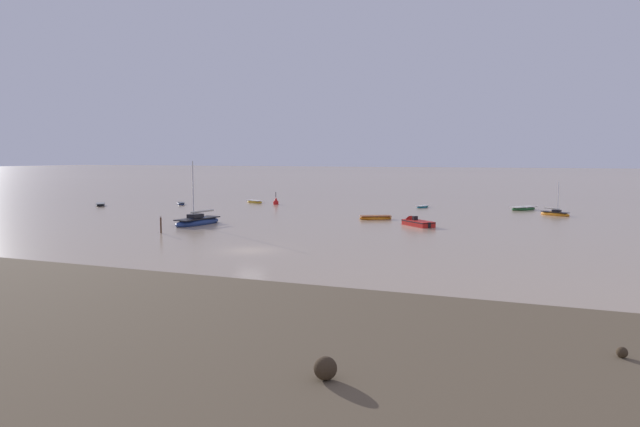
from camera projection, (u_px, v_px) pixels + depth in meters
The scene contains 15 objects.
ground_plane at pixel (250, 251), 50.25m from camera, with size 800.00×800.00×0.00m, color tan.
mudflat_shore at pixel (64, 337), 25.80m from camera, with size 323.07×27.03×0.21m, color brown.
tidal_rock_near at pixel (325, 368), 20.60m from camera, with size 0.85×0.85×0.85m, color #372A1C.
tidal_rock_left at pixel (622, 352), 22.88m from camera, with size 0.44×0.44×0.44m, color #372A1C.
rowboat_moored_0 at pixel (523, 209), 88.35m from camera, with size 4.25×4.55×0.73m.
rowboat_moored_1 at pixel (255, 202), 102.12m from camera, with size 4.11×2.91×0.62m.
motorboat_moored_0 at pixel (414, 223), 68.62m from camera, with size 4.94×4.79×1.76m.
sailboat_moored_0 at pixel (197, 222), 69.37m from camera, with size 3.29×7.39×8.00m.
rowboat_moored_2 at pixel (101, 205), 95.77m from camera, with size 3.45×3.80×0.61m.
sailboat_moored_1 at pixel (555, 214), 80.23m from camera, with size 4.41×3.54×4.91m.
rowboat_moored_3 at pixel (423, 207), 92.48m from camera, with size 2.00×3.15×0.47m.
rowboat_moored_4 at pixel (376, 218), 75.22m from camera, with size 4.49×3.35×0.68m.
rowboat_moored_5 at pixel (181, 204), 98.30m from camera, with size 2.86×3.05×0.49m.
channel_buoy at pixel (276, 202), 98.50m from camera, with size 0.90×0.90×2.30m.
mooring_post_near at pixel (161, 225), 61.62m from camera, with size 0.22×0.22×1.99m.
Camera 1 is at (23.87, -43.99, 8.16)m, focal length 32.43 mm.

